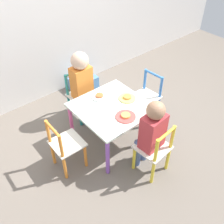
{
  "coord_description": "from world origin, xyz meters",
  "views": [
    {
      "loc": [
        -1.18,
        -1.42,
        1.96
      ],
      "look_at": [
        0.0,
        0.0,
        0.38
      ],
      "focal_mm": 42.0,
      "sensor_mm": 36.0,
      "label": 1
    }
  ],
  "objects_px": {
    "kids_table": "(112,111)",
    "child_back": "(82,81)",
    "chair_teal": "(81,96)",
    "child_front": "(151,131)",
    "storage_bin": "(84,83)",
    "plate_right": "(127,98)",
    "plate_front": "(126,116)",
    "chair_blue": "(147,98)",
    "chair_orange": "(65,146)",
    "chair_yellow": "(154,150)",
    "plate_back": "(100,96)"
  },
  "relations": [
    {
      "from": "kids_table",
      "to": "child_back",
      "type": "height_order",
      "value": "child_back"
    },
    {
      "from": "chair_teal",
      "to": "plate_right",
      "type": "height_order",
      "value": "chair_teal"
    },
    {
      "from": "kids_table",
      "to": "child_back",
      "type": "relative_size",
      "value": 0.8
    },
    {
      "from": "chair_orange",
      "to": "plate_right",
      "type": "height_order",
      "value": "chair_orange"
    },
    {
      "from": "plate_back",
      "to": "storage_bin",
      "type": "distance_m",
      "value": 0.89
    },
    {
      "from": "child_back",
      "to": "child_front",
      "type": "height_order",
      "value": "child_back"
    },
    {
      "from": "plate_right",
      "to": "child_back",
      "type": "bearing_deg",
      "value": 112.89
    },
    {
      "from": "plate_front",
      "to": "kids_table",
      "type": "bearing_deg",
      "value": 90.0
    },
    {
      "from": "chair_teal",
      "to": "child_back",
      "type": "relative_size",
      "value": 0.67
    },
    {
      "from": "chair_blue",
      "to": "chair_yellow",
      "type": "bearing_deg",
      "value": -45.18
    },
    {
      "from": "chair_blue",
      "to": "chair_orange",
      "type": "xyz_separation_m",
      "value": [
        -1.03,
        -0.04,
        0.0
      ]
    },
    {
      "from": "child_back",
      "to": "storage_bin",
      "type": "xyz_separation_m",
      "value": [
        0.31,
        0.47,
        -0.41
      ]
    },
    {
      "from": "chair_teal",
      "to": "chair_blue",
      "type": "bearing_deg",
      "value": -42.89
    },
    {
      "from": "kids_table",
      "to": "child_back",
      "type": "distance_m",
      "value": 0.47
    },
    {
      "from": "chair_teal",
      "to": "plate_right",
      "type": "relative_size",
      "value": 3.28
    },
    {
      "from": "chair_blue",
      "to": "storage_bin",
      "type": "relative_size",
      "value": 1.65
    },
    {
      "from": "child_back",
      "to": "plate_back",
      "type": "distance_m",
      "value": 0.27
    },
    {
      "from": "chair_teal",
      "to": "child_front",
      "type": "bearing_deg",
      "value": -88.19
    },
    {
      "from": "child_front",
      "to": "chair_teal",
      "type": "bearing_deg",
      "value": -92.05
    },
    {
      "from": "storage_bin",
      "to": "plate_front",
      "type": "bearing_deg",
      "value": -105.17
    },
    {
      "from": "child_back",
      "to": "plate_front",
      "type": "relative_size",
      "value": 4.51
    },
    {
      "from": "chair_teal",
      "to": "child_back",
      "type": "bearing_deg",
      "value": -90.0
    },
    {
      "from": "child_front",
      "to": "plate_right",
      "type": "xyz_separation_m",
      "value": [
        0.15,
        0.45,
        0.0
      ]
    },
    {
      "from": "plate_right",
      "to": "plate_front",
      "type": "bearing_deg",
      "value": -135.0
    },
    {
      "from": "plate_front",
      "to": "chair_orange",
      "type": "bearing_deg",
      "value": 159.15
    },
    {
      "from": "plate_right",
      "to": "child_front",
      "type": "bearing_deg",
      "value": -108.2
    },
    {
      "from": "child_back",
      "to": "kids_table",
      "type": "bearing_deg",
      "value": -90.0
    },
    {
      "from": "plate_back",
      "to": "child_front",
      "type": "bearing_deg",
      "value": -86.66
    },
    {
      "from": "child_front",
      "to": "storage_bin",
      "type": "relative_size",
      "value": 2.34
    },
    {
      "from": "chair_teal",
      "to": "plate_back",
      "type": "bearing_deg",
      "value": -89.52
    },
    {
      "from": "plate_back",
      "to": "plate_right",
      "type": "bearing_deg",
      "value": -45.0
    },
    {
      "from": "chair_yellow",
      "to": "storage_bin",
      "type": "relative_size",
      "value": 1.65
    },
    {
      "from": "child_front",
      "to": "storage_bin",
      "type": "distance_m",
      "value": 1.46
    },
    {
      "from": "chair_orange",
      "to": "storage_bin",
      "type": "relative_size",
      "value": 1.65
    },
    {
      "from": "kids_table",
      "to": "chair_yellow",
      "type": "height_order",
      "value": "chair_yellow"
    },
    {
      "from": "child_back",
      "to": "storage_bin",
      "type": "relative_size",
      "value": 2.47
    },
    {
      "from": "chair_yellow",
      "to": "chair_blue",
      "type": "relative_size",
      "value": 1.0
    },
    {
      "from": "chair_teal",
      "to": "plate_right",
      "type": "xyz_separation_m",
      "value": [
        0.19,
        -0.52,
        0.19
      ]
    },
    {
      "from": "chair_blue",
      "to": "plate_right",
      "type": "height_order",
      "value": "chair_blue"
    },
    {
      "from": "chair_blue",
      "to": "chair_orange",
      "type": "bearing_deg",
      "value": -93.11
    },
    {
      "from": "child_front",
      "to": "kids_table",
      "type": "bearing_deg",
      "value": -90.0
    },
    {
      "from": "chair_yellow",
      "to": "storage_bin",
      "type": "distance_m",
      "value": 1.48
    },
    {
      "from": "chair_blue",
      "to": "chair_orange",
      "type": "height_order",
      "value": "same"
    },
    {
      "from": "chair_orange",
      "to": "plate_front",
      "type": "bearing_deg",
      "value": -109.72
    },
    {
      "from": "plate_back",
      "to": "plate_right",
      "type": "distance_m",
      "value": 0.26
    },
    {
      "from": "chair_blue",
      "to": "storage_bin",
      "type": "xyz_separation_m",
      "value": [
        -0.21,
        0.89,
        -0.18
      ]
    },
    {
      "from": "chair_yellow",
      "to": "child_front",
      "type": "relative_size",
      "value": 0.7
    },
    {
      "from": "chair_teal",
      "to": "chair_orange",
      "type": "height_order",
      "value": "same"
    },
    {
      "from": "chair_orange",
      "to": "plate_right",
      "type": "xyz_separation_m",
      "value": [
        0.7,
        -0.01,
        0.19
      ]
    },
    {
      "from": "chair_blue",
      "to": "chair_teal",
      "type": "bearing_deg",
      "value": -137.11
    }
  ]
}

